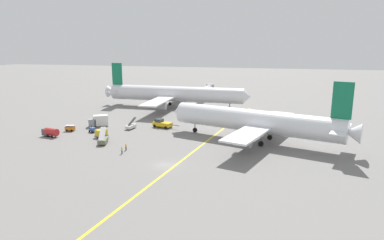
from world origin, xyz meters
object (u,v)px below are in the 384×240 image
Objects in this scene: gse_container_dolly_flat at (101,133)px; gse_catering_truck_tall at (99,121)px; pushback_tug at (162,123)px; ground_crew_ramp_agent_by_cones at (126,147)px; ground_crew_marshaller_foreground at (122,150)px; airliner_at_gate_left at (175,94)px; gse_fuel_bowser_stubby at (50,132)px; gse_gpu_cart_small at (93,130)px; jet_bridge at (206,90)px; gse_baggage_cart_near_cluster at (70,128)px; gse_belt_loader_portside at (131,126)px; gse_stair_truck_yellow at (103,140)px; airliner_being_pushed at (256,121)px.

gse_container_dolly_flat is 12.97m from gse_catering_truck_tall.
ground_crew_ramp_agent_by_cones is (-0.84, -24.05, -0.36)m from pushback_tug.
gse_container_dolly_flat is at bearing 134.96° from ground_crew_marshaller_foreground.
airliner_at_gate_left is 54.97m from gse_fuel_bowser_stubby.
airliner_at_gate_left is at bearing 75.27° from gse_gpu_cart_small.
gse_container_dolly_flat is 73.74m from jet_bridge.
gse_container_dolly_flat is 0.62× the size of gse_catering_truck_tall.
gse_baggage_cart_near_cluster is 1.81× the size of ground_crew_ramp_agent_by_cones.
gse_stair_truck_yellow is (-0.45, -16.22, 0.20)m from gse_belt_loader_portside.
gse_catering_truck_tall reaches higher than pushback_tug.
airliner_at_gate_left is 25.63m from jet_bridge.
ground_crew_ramp_agent_by_cones is 2.64m from ground_crew_marshaller_foreground.
gse_belt_loader_portside is 23.92m from ground_crew_marshaller_foreground.
airliner_at_gate_left is at bearing 68.11° from gse_fuel_bowser_stubby.
gse_baggage_cart_near_cluster reaches higher than ground_crew_marshaller_foreground.
airliner_at_gate_left is 12.09× the size of gse_stair_truck_yellow.
gse_fuel_bowser_stubby reaches higher than gse_baggage_cart_near_cluster.
ground_crew_marshaller_foreground is at bearing -43.47° from gse_gpu_cart_small.
pushback_tug reaches higher than gse_baggage_cart_near_cluster.
gse_stair_truck_yellow is (-2.98, -53.40, -4.38)m from airliner_at_gate_left.
gse_catering_truck_tall is 27.45m from ground_crew_ramp_agent_by_cones.
airliner_being_pushed reaches higher than gse_container_dolly_flat.
pushback_tug is 19.81m from gse_catering_truck_tall.
gse_stair_truck_yellow reaches higher than gse_container_dolly_flat.
gse_baggage_cart_near_cluster is (-16.23, -6.88, 0.04)m from gse_belt_loader_portside.
gse_container_dolly_flat is 2.30× the size of ground_crew_marshaller_foreground.
gse_stair_truck_yellow is at bearing -113.84° from pushback_tug.
gse_gpu_cart_small is 12.87m from gse_stair_truck_yellow.
gse_gpu_cart_small is (-5.01, 4.12, -0.38)m from gse_container_dolly_flat.
airliner_being_pushed is at bearing -6.86° from gse_belt_loader_portside.
gse_container_dolly_flat is at bearing -130.15° from pushback_tug.
gse_gpu_cart_small is 1.58× the size of ground_crew_marshaller_foreground.
gse_fuel_bowser_stubby is 1.05× the size of gse_stair_truck_yellow.
ground_crew_ramp_agent_by_cones is (23.92, -13.06, -0.02)m from gse_baggage_cart_near_cluster.
pushback_tug is 1.83× the size of gse_stair_truck_yellow.
ground_crew_marshaller_foreground is (11.85, -11.87, -0.31)m from gse_container_dolly_flat.
airliner_being_pushed is 9.88× the size of gse_belt_loader_portside.
airliner_at_gate_left reaches higher than airliner_being_pushed.
jet_bridge is (2.66, 81.51, 3.45)m from ground_crew_ramp_agent_by_cones.
gse_gpu_cart_small is at bearing 131.51° from gse_stair_truck_yellow.
gse_baggage_cart_near_cluster is (-5.34, -7.13, -0.90)m from gse_catering_truck_tall.
gse_catering_truck_tall is at bearing 129.45° from ground_crew_marshaller_foreground.
gse_stair_truck_yellow is 2.98× the size of ground_crew_marshaller_foreground.
gse_belt_loader_portside is 11.14m from gse_gpu_cart_small.
airliner_being_pushed is at bearing 2.56° from gse_baggage_cart_near_cluster.
gse_container_dolly_flat is at bearing -110.32° from gse_belt_loader_portside.
gse_stair_truck_yellow is at bearing -162.73° from airliner_being_pushed.
ground_crew_ramp_agent_by_cones is at bearing -13.74° from gse_fuel_bowser_stubby.
airliner_at_gate_left reaches higher than gse_stair_truck_yellow.
gse_baggage_cart_near_cluster is (-53.53, -2.39, -4.51)m from airliner_being_pushed.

